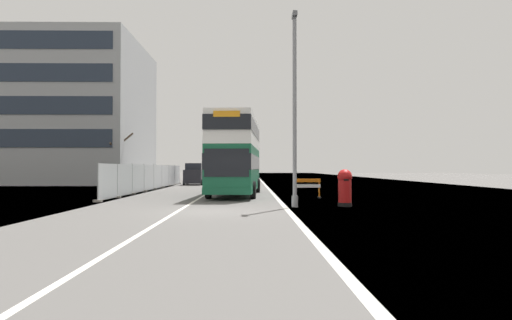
# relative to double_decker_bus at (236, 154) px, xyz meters

# --- Properties ---
(ground) EXTENTS (140.00, 280.00, 0.10)m
(ground) POSITION_rel_double_decker_bus_xyz_m (-0.04, -11.03, -2.67)
(ground) COLOR #565451
(double_decker_bus) EXTENTS (3.30, 11.63, 4.93)m
(double_decker_bus) POSITION_rel_double_decker_bus_xyz_m (0.00, 0.00, 0.00)
(double_decker_bus) COLOR #145638
(double_decker_bus) RESTS_ON ground
(lamppost_foreground) EXTENTS (0.29, 0.70, 8.77)m
(lamppost_foreground) POSITION_rel_double_decker_bus_xyz_m (2.90, -9.11, 1.52)
(lamppost_foreground) COLOR gray
(lamppost_foreground) RESTS_ON ground
(red_pillar_postbox) EXTENTS (0.67, 0.67, 1.70)m
(red_pillar_postbox) POSITION_rel_double_decker_bus_xyz_m (5.22, -8.80, -1.70)
(red_pillar_postbox) COLOR black
(red_pillar_postbox) RESTS_ON ground
(roadworks_barrier) EXTENTS (1.57, 0.57, 1.13)m
(roadworks_barrier) POSITION_rel_double_decker_bus_xyz_m (4.24, -3.03, -1.93)
(roadworks_barrier) COLOR orange
(roadworks_barrier) RESTS_ON ground
(construction_site_fence) EXTENTS (0.44, 27.40, 2.04)m
(construction_site_fence) POSITION_rel_double_decker_bus_xyz_m (-6.92, 7.56, -1.65)
(construction_site_fence) COLOR #A8AAAD
(construction_site_fence) RESTS_ON ground
(car_oncoming_near) EXTENTS (1.98, 4.00, 2.23)m
(car_oncoming_near) POSITION_rel_double_decker_bus_xyz_m (-4.86, 17.85, -1.57)
(car_oncoming_near) COLOR black
(car_oncoming_near) RESTS_ON ground
(car_receding_mid) EXTENTS (2.09, 4.15, 1.99)m
(car_receding_mid) POSITION_rel_double_decker_bus_xyz_m (0.45, 26.67, -1.69)
(car_receding_mid) COLOR gray
(car_receding_mid) RESTS_ON ground
(car_receding_far) EXTENTS (2.05, 4.29, 2.18)m
(car_receding_far) POSITION_rel_double_decker_bus_xyz_m (0.06, 35.18, -1.60)
(car_receding_far) COLOR gray
(car_receding_far) RESTS_ON ground
(car_far_side) EXTENTS (2.00, 4.50, 2.02)m
(car_far_side) POSITION_rel_double_decker_bus_xyz_m (-4.15, 41.64, -1.67)
(car_far_side) COLOR gray
(car_far_side) RESTS_ON ground
(bare_tree_far_verge_near) EXTENTS (2.82, 3.49, 5.30)m
(bare_tree_far_verge_near) POSITION_rel_double_decker_bus_xyz_m (-12.26, 16.15, -0.01)
(bare_tree_far_verge_near) COLOR #4C3D2D
(bare_tree_far_verge_near) RESTS_ON ground
(bare_tree_far_verge_mid) EXTENTS (3.08, 3.00, 4.76)m
(bare_tree_far_verge_mid) POSITION_rel_double_decker_bus_xyz_m (-15.74, 28.46, -0.23)
(bare_tree_far_verge_mid) COLOR #4C3D2D
(bare_tree_far_verge_mid) RESTS_ON ground
(backdrop_office_block) EXTENTS (25.15, 17.16, 15.94)m
(backdrop_office_block) POSITION_rel_double_decker_bus_xyz_m (-24.25, 23.32, 5.35)
(backdrop_office_block) COLOR #9EA0A3
(backdrop_office_block) RESTS_ON ground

